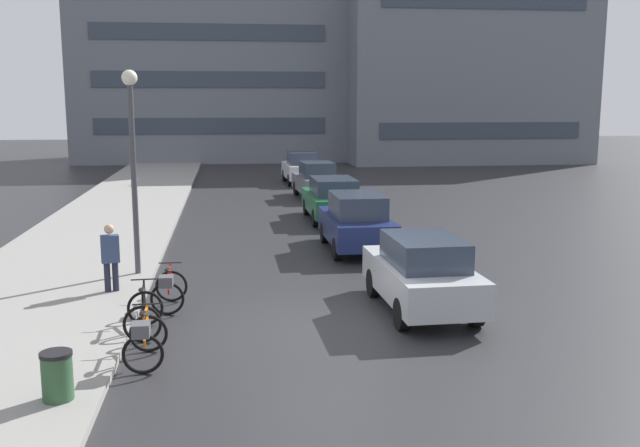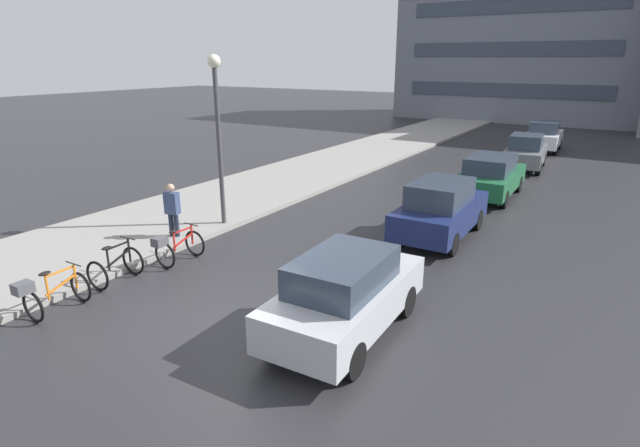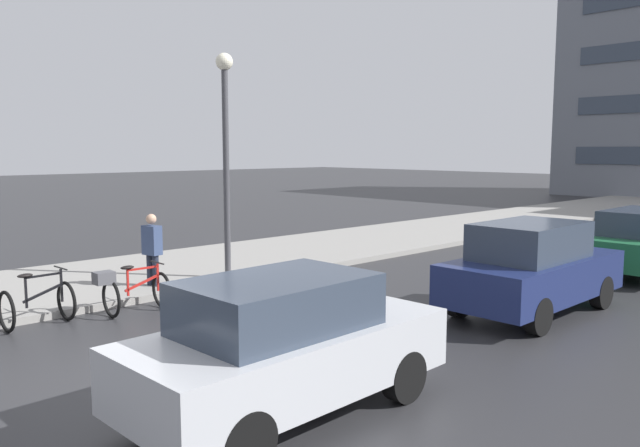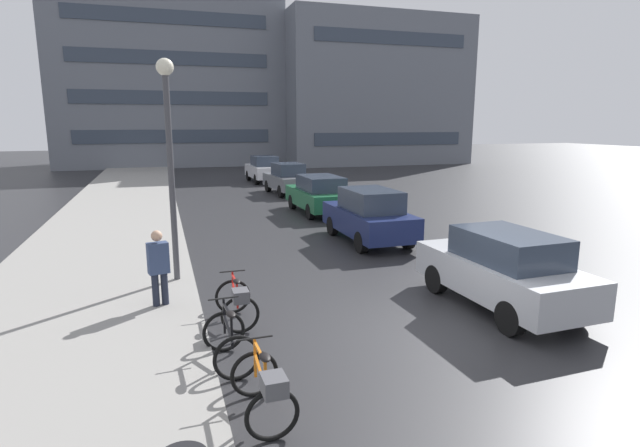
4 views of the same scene
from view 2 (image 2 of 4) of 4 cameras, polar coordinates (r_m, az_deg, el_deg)
ground_plane at (r=10.53m, az=-10.85°, el=-10.59°), size 140.00×140.00×0.00m
sidewalk_kerb at (r=21.37m, az=-4.78°, el=4.77°), size 4.80×60.00×0.14m
bicycle_nearest at (r=11.66m, az=-28.53°, el=-6.98°), size 0.71×1.38×0.97m
bicycle_second at (r=12.69m, az=-22.31°, el=-4.57°), size 0.78×1.13×0.98m
bicycle_third at (r=13.28m, az=-16.18°, el=-2.51°), size 0.72×1.34×0.92m
car_silver at (r=9.48m, az=2.92°, el=-8.04°), size 1.82×3.99×1.63m
car_navy at (r=14.98m, az=13.60°, el=1.59°), size 1.78×4.09×1.72m
car_green at (r=20.09m, az=18.87°, el=5.17°), size 1.91×4.28×1.59m
car_grey at (r=25.98m, az=22.41°, el=7.55°), size 1.96×3.98×1.66m
car_white at (r=31.72m, az=24.18°, el=9.08°), size 1.91×3.88×1.69m
pedestrian at (r=14.88m, az=-16.51°, el=1.60°), size 0.44×0.32×1.69m
streetlamp at (r=15.30m, az=-11.63°, el=11.66°), size 0.38×0.38×5.17m
building_facade_main at (r=48.68m, az=22.15°, el=19.77°), size 19.31×8.86×14.78m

